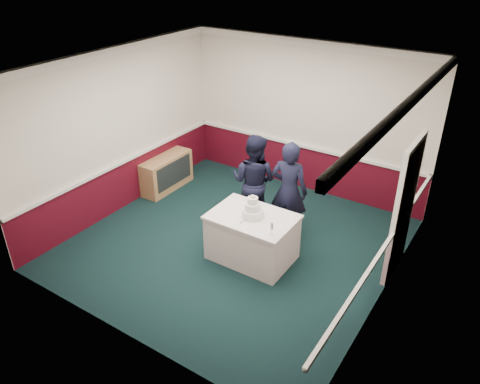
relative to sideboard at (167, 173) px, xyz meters
The scene contains 9 objects.
ground 2.48m from the sideboard, 21.84° to the right, with size 5.00×5.00×0.00m, color black.
room_shell 2.87m from the sideboard, ahead, with size 5.00×5.00×3.00m.
sideboard is the anchor object (origin of this frame).
cake_table 2.93m from the sideboard, 21.72° to the right, with size 1.32×0.92×0.79m.
wedding_cake 2.98m from the sideboard, 21.72° to the right, with size 0.35×0.35×0.36m.
cake_knife 3.02m from the sideboard, 25.50° to the right, with size 0.01×0.22×0.01m, color silver.
champagne_flute 3.55m from the sideboard, 22.95° to the right, with size 0.05×0.05×0.21m.
person_man 2.27m from the sideboard, ahead, with size 0.84×0.65×1.72m, color black.
person_woman 2.94m from the sideboard, ahead, with size 0.64×0.42×1.76m, color black.
Camera 1 is at (3.66, -5.45, 4.61)m, focal length 35.00 mm.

